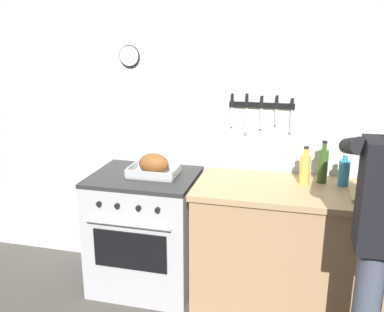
% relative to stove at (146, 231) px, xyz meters
% --- Properties ---
extents(wall_back, '(6.00, 0.13, 2.60)m').
position_rel_stove_xyz_m(wall_back, '(0.22, 0.36, 0.85)').
color(wall_back, silver).
rests_on(wall_back, ground).
extents(counter_block, '(2.03, 0.65, 0.90)m').
position_rel_stove_xyz_m(counter_block, '(1.43, 0.00, 0.01)').
color(counter_block, tan).
rests_on(counter_block, ground).
extents(stove, '(0.76, 0.67, 0.90)m').
position_rel_stove_xyz_m(stove, '(0.00, 0.00, 0.00)').
color(stove, '#BCBCC1').
rests_on(stove, ground).
extents(roasting_pan, '(0.35, 0.26, 0.16)m').
position_rel_stove_xyz_m(roasting_pan, '(0.07, 0.01, 0.52)').
color(roasting_pan, '#B7B7BC').
rests_on(roasting_pan, stove).
extents(cutting_board, '(0.36, 0.24, 0.02)m').
position_rel_stove_xyz_m(cutting_board, '(1.60, -0.07, 0.46)').
color(cutting_board, tan).
rests_on(cutting_board, counter_block).
extents(bottle_hot_sauce, '(0.05, 0.05, 0.16)m').
position_rel_stove_xyz_m(bottle_hot_sauce, '(1.55, 0.08, 0.51)').
color(bottle_hot_sauce, red).
rests_on(bottle_hot_sauce, counter_block).
extents(bottle_cooking_oil, '(0.07, 0.07, 0.27)m').
position_rel_stove_xyz_m(bottle_cooking_oil, '(1.13, 0.08, 0.56)').
color(bottle_cooking_oil, gold).
rests_on(bottle_cooking_oil, counter_block).
extents(bottle_olive_oil, '(0.07, 0.07, 0.29)m').
position_rel_stove_xyz_m(bottle_olive_oil, '(1.25, 0.15, 0.57)').
color(bottle_olive_oil, '#385623').
rests_on(bottle_olive_oil, counter_block).
extents(bottle_dish_soap, '(0.07, 0.07, 0.23)m').
position_rel_stove_xyz_m(bottle_dish_soap, '(1.39, 0.12, 0.54)').
color(bottle_dish_soap, '#338CCC').
rests_on(bottle_dish_soap, counter_block).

